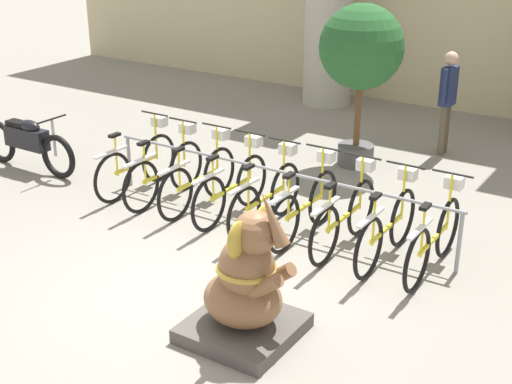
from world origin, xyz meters
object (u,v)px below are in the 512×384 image
(bicycle_5, at_px, (306,205))
(bicycle_6, at_px, (345,216))
(bicycle_3, at_px, (232,187))
(bicycle_4, at_px, (267,196))
(person_pedestrian, at_px, (448,94))
(bicycle_1, at_px, (166,171))
(bicycle_0, at_px, (138,163))
(motorcycle, at_px, (28,142))
(bicycle_7, at_px, (388,227))
(bicycle_8, at_px, (435,237))
(bicycle_2, at_px, (199,178))
(elephant_statue, at_px, (246,288))
(potted_tree, at_px, (361,53))

(bicycle_5, xyz_separation_m, bicycle_6, (0.55, -0.02, 0.00))
(bicycle_3, distance_m, bicycle_5, 1.11)
(bicycle_4, relative_size, person_pedestrian, 1.00)
(bicycle_1, height_order, person_pedestrian, person_pedestrian)
(bicycle_1, bearing_deg, bicycle_0, 175.58)
(bicycle_1, relative_size, motorcycle, 0.84)
(bicycle_3, distance_m, bicycle_7, 2.22)
(bicycle_1, height_order, bicycle_7, same)
(bicycle_0, xyz_separation_m, bicycle_8, (4.43, -0.03, 0.00))
(bicycle_1, height_order, bicycle_2, same)
(bicycle_7, bearing_deg, elephant_statue, -102.67)
(bicycle_0, height_order, bicycle_6, same)
(bicycle_0, height_order, bicycle_2, same)
(bicycle_1, xyz_separation_m, bicycle_6, (2.77, 0.00, 0.00))
(elephant_statue, xyz_separation_m, person_pedestrian, (-0.23, 6.24, 0.49))
(bicycle_6, height_order, person_pedestrian, person_pedestrian)
(bicycle_7, bearing_deg, bicycle_1, 179.85)
(motorcycle, bearing_deg, bicycle_5, 3.12)
(bicycle_3, xyz_separation_m, elephant_statue, (1.72, -2.25, 0.11))
(bicycle_5, xyz_separation_m, elephant_statue, (0.61, -2.25, 0.11))
(bicycle_8, bearing_deg, elephant_statue, -115.18)
(bicycle_3, height_order, bicycle_7, same)
(bicycle_4, xyz_separation_m, potted_tree, (-0.05, 2.75, 1.37))
(motorcycle, bearing_deg, bicycle_0, 7.90)
(bicycle_3, height_order, bicycle_8, same)
(bicycle_1, relative_size, bicycle_5, 1.00)
(elephant_statue, height_order, person_pedestrian, person_pedestrian)
(bicycle_5, relative_size, motorcycle, 0.84)
(bicycle_6, relative_size, bicycle_8, 1.00)
(bicycle_5, height_order, bicycle_8, same)
(bicycle_4, distance_m, elephant_statue, 2.51)
(bicycle_0, height_order, motorcycle, bicycle_0)
(bicycle_4, xyz_separation_m, motorcycle, (-4.22, -0.24, 0.03))
(bicycle_3, relative_size, bicycle_5, 1.00)
(person_pedestrian, height_order, potted_tree, potted_tree)
(bicycle_1, height_order, elephant_statue, elephant_statue)
(bicycle_2, distance_m, bicycle_7, 2.77)
(bicycle_7, bearing_deg, person_pedestrian, 100.23)
(bicycle_8, bearing_deg, bicycle_2, 179.50)
(bicycle_6, relative_size, elephant_statue, 1.08)
(bicycle_0, distance_m, bicycle_2, 1.11)
(motorcycle, relative_size, potted_tree, 0.80)
(bicycle_3, xyz_separation_m, motorcycle, (-3.67, -0.26, 0.03))
(bicycle_7, xyz_separation_m, bicycle_8, (0.55, 0.02, 0.00))
(bicycle_7, xyz_separation_m, potted_tree, (-1.72, 2.76, 1.37))
(bicycle_3, relative_size, elephant_statue, 1.08)
(person_pedestrian, bearing_deg, potted_tree, -128.02)
(elephant_statue, height_order, potted_tree, potted_tree)
(bicycle_3, height_order, bicycle_5, same)
(bicycle_0, relative_size, elephant_statue, 1.08)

